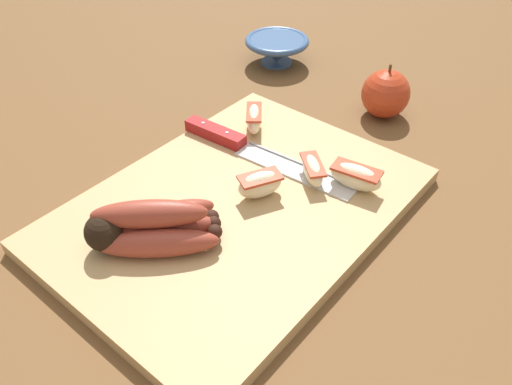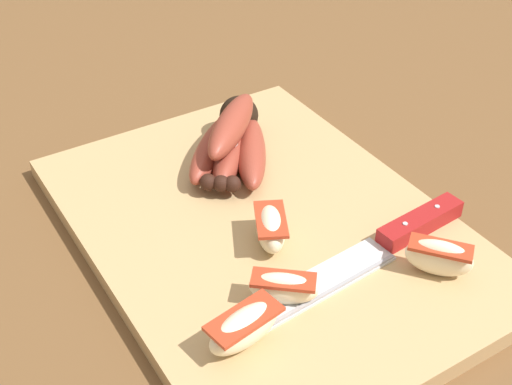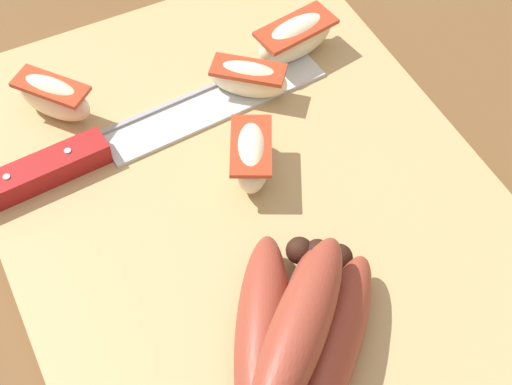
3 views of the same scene
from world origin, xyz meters
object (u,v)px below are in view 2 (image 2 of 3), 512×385
Objects in this scene: chefs_knife at (385,244)px; apple_wedge_near at (439,257)px; apple_wedge_far at (271,228)px; apple_wedge_middle at (283,288)px; apple_wedge_extra at (244,327)px; banana_bunch at (232,141)px.

apple_wedge_near reaches higher than chefs_knife.
chefs_knife is 4.33× the size of apple_wedge_far.
apple_wedge_near is at bearing -107.78° from apple_wedge_middle.
apple_wedge_extra is (-0.03, 0.17, 0.01)m from chefs_knife.
apple_wedge_near is (-0.05, -0.02, 0.01)m from chefs_knife.
apple_wedge_far is at bearing 53.62° from chefs_knife.
apple_wedge_far is (0.06, 0.09, 0.01)m from chefs_knife.
apple_wedge_extra is at bearing 137.43° from apple_wedge_far.
apple_wedge_near reaches higher than apple_wedge_middle.
apple_wedge_far is (0.11, 0.11, -0.00)m from apple_wedge_near.
banana_bunch is 2.40× the size of apple_wedge_far.
banana_bunch is 0.22m from chefs_knife.
apple_wedge_extra is (-0.02, 0.05, 0.00)m from apple_wedge_middle.
banana_bunch is 0.15m from apple_wedge_far.
chefs_knife is at bearing -80.73° from apple_wedge_extra.
banana_bunch reaches higher than apple_wedge_extra.
banana_bunch is at bearing 13.81° from apple_wedge_near.
banana_bunch reaches higher than apple_wedge_near.
apple_wedge_far reaches higher than apple_wedge_middle.
apple_wedge_extra is at bearing 151.81° from banana_bunch.
apple_wedge_near reaches higher than apple_wedge_extra.
apple_wedge_middle reaches higher than chefs_knife.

